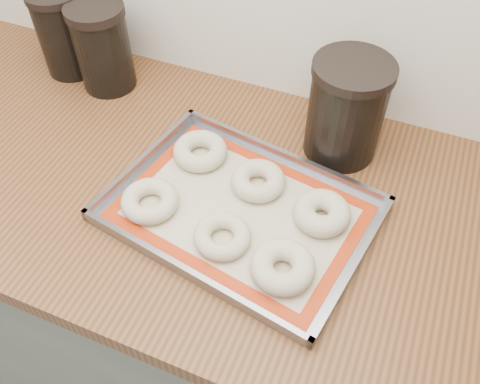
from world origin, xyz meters
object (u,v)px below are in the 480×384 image
at_px(canister_right, 346,110).
at_px(baking_tray, 240,211).
at_px(canister_mid, 103,47).
at_px(bagel_front_left, 150,201).
at_px(canister_left, 64,32).
at_px(bagel_front_right, 283,267).
at_px(bagel_back_right, 322,213).
at_px(bagel_front_mid, 222,236).
at_px(bagel_back_left, 200,151).
at_px(bagel_back_mid, 258,181).

bearing_deg(canister_right, baking_tray, -117.48).
relative_size(baking_tray, canister_mid, 2.65).
distance_m(bagel_front_left, canister_left, 0.50).
bearing_deg(baking_tray, bagel_front_left, -161.81).
bearing_deg(baking_tray, canister_left, 154.25).
xyz_separation_m(bagel_front_right, bagel_back_right, (0.03, 0.13, 0.00)).
xyz_separation_m(baking_tray, canister_right, (0.12, 0.23, 0.10)).
bearing_deg(baking_tray, bagel_front_mid, -92.26).
bearing_deg(canister_left, bagel_back_left, -21.25).
relative_size(bagel_front_right, bagel_back_mid, 1.05).
xyz_separation_m(bagel_front_mid, bagel_back_right, (0.14, 0.11, 0.00)).
height_order(bagel_front_mid, bagel_front_right, bagel_front_right).
bearing_deg(bagel_back_mid, bagel_back_left, 167.45).
bearing_deg(bagel_front_right, canister_right, 88.63).
xyz_separation_m(bagel_front_mid, bagel_back_mid, (0.01, 0.14, 0.00)).
relative_size(bagel_front_mid, bagel_back_left, 0.93).
distance_m(baking_tray, bagel_back_mid, 0.07).
xyz_separation_m(bagel_front_mid, canister_right, (0.12, 0.31, 0.08)).
distance_m(baking_tray, bagel_back_right, 0.15).
xyz_separation_m(baking_tray, bagel_back_left, (-0.13, 0.10, 0.02)).
bearing_deg(canister_left, bagel_front_left, -39.13).
xyz_separation_m(baking_tray, bagel_front_left, (-0.16, -0.05, 0.01)).
bearing_deg(canister_left, bagel_front_mid, -31.81).
xyz_separation_m(bagel_back_right, canister_mid, (-0.57, 0.20, 0.07)).
bearing_deg(bagel_back_right, bagel_back_mid, 166.87).
bearing_deg(bagel_front_mid, bagel_front_left, 172.14).
relative_size(bagel_back_right, canister_mid, 0.53).
bearing_deg(bagel_back_right, baking_tray, -164.69).
xyz_separation_m(baking_tray, bagel_front_mid, (-0.00, -0.07, 0.01)).
relative_size(bagel_front_left, bagel_front_mid, 1.05).
height_order(canister_left, canister_mid, canister_left).
height_order(baking_tray, bagel_front_left, bagel_front_left).
height_order(baking_tray, bagel_front_right, bagel_front_right).
bearing_deg(bagel_back_left, canister_left, 158.75).
xyz_separation_m(bagel_front_right, bagel_back_mid, (-0.11, 0.16, -0.00)).
distance_m(bagel_back_left, canister_right, 0.29).
distance_m(bagel_front_left, bagel_back_right, 0.31).
bearing_deg(canister_left, baking_tray, -25.75).
relative_size(bagel_front_mid, bagel_back_mid, 0.98).
xyz_separation_m(bagel_front_mid, bagel_front_right, (0.12, -0.02, 0.00)).
bearing_deg(bagel_back_mid, canister_mid, 158.26).
height_order(baking_tray, canister_left, canister_left).
height_order(bagel_back_mid, bagel_back_right, bagel_back_right).
height_order(baking_tray, bagel_back_mid, bagel_back_mid).
bearing_deg(bagel_front_right, bagel_back_left, 141.22).
bearing_deg(bagel_back_right, canister_right, 95.64).
bearing_deg(bagel_back_left, canister_mid, 154.46).
bearing_deg(canister_left, bagel_front_right, -28.44).
height_order(bagel_back_mid, canister_right, canister_right).
bearing_deg(canister_mid, bagel_back_mid, -21.74).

